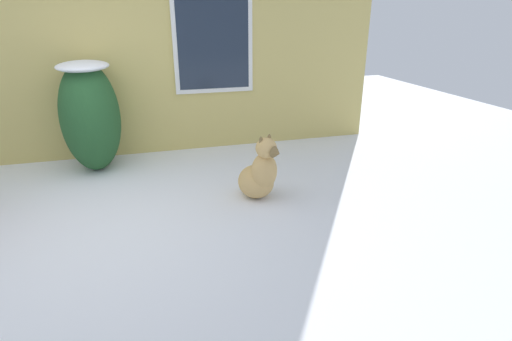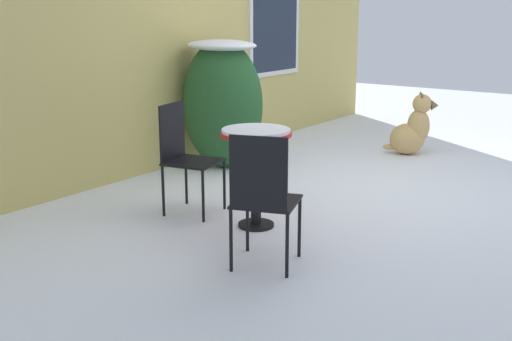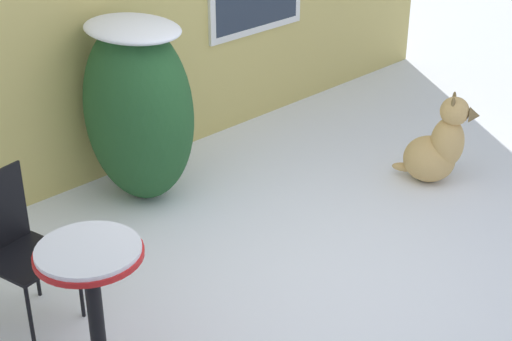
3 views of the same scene
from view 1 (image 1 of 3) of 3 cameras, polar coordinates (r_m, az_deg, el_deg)
The scene contains 4 objects.
ground_plane at distance 4.17m, azimuth -21.31°, elevation -7.76°, with size 16.00×16.00×0.00m, color white.
house_wall at distance 5.86m, azimuth -21.39°, elevation 17.91°, with size 8.00×0.10×3.39m.
shrub_left at distance 5.52m, azimuth -22.61°, elevation 7.41°, with size 0.72×0.96×1.39m.
dog at distance 4.37m, azimuth 0.52°, elevation -0.58°, with size 0.54×0.61×0.75m.
Camera 1 is at (0.52, -3.64, 1.95)m, focal length 28.00 mm.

